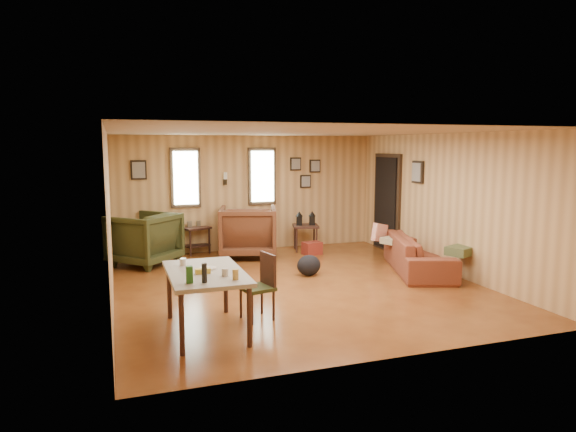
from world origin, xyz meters
The scene contains 11 objects.
room centered at (0.17, 0.27, 1.21)m, with size 5.54×6.04×2.44m.
sofa centered at (2.32, 0.13, 0.42)m, with size 2.13×0.62×0.83m, color brown.
recliner_brown centered at (-0.20, 2.26, 0.56)m, with size 1.09×1.02×1.12m, color #512B18.
recliner_green centered at (-2.19, 2.21, 0.53)m, with size 1.04×0.97×1.07m, color #2D3216.
end_table centered at (-1.15, 2.92, 0.38)m, with size 0.68×0.65×0.68m.
side_table centered at (1.10, 2.48, 0.57)m, with size 0.63×0.63×0.83m.
cooler centered at (1.08, 2.05, 0.13)m, with size 0.40×0.33×0.26m.
backpack centered at (0.40, 0.48, 0.18)m, with size 0.50×0.45×0.35m.
sofa_pillows centered at (2.34, 0.10, 0.51)m, with size 1.13×1.87×0.39m.
dining_table centered at (-1.71, -1.61, 0.67)m, with size 0.87×1.44×0.94m.
dining_chair centered at (-0.96, -1.36, 0.47)m, with size 0.45×0.45×0.84m.
Camera 1 is at (-2.68, -7.45, 2.19)m, focal length 32.00 mm.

